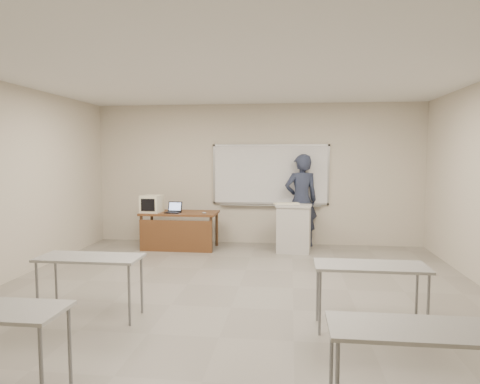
# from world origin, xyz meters

# --- Properties ---
(floor) EXTENTS (7.00, 8.00, 0.01)m
(floor) POSITION_xyz_m (0.00, 0.00, -0.01)
(floor) COLOR gray
(floor) RESTS_ON ground
(whiteboard) EXTENTS (2.48, 0.10, 1.31)m
(whiteboard) POSITION_xyz_m (0.30, 3.97, 1.48)
(whiteboard) COLOR white
(whiteboard) RESTS_ON floor
(student_desks) EXTENTS (4.40, 2.20, 0.73)m
(student_desks) POSITION_xyz_m (-0.00, -1.35, 0.67)
(student_desks) COLOR #9F9F99
(student_desks) RESTS_ON floor
(instructor_desk) EXTENTS (1.53, 0.77, 0.75)m
(instructor_desk) POSITION_xyz_m (-1.52, 3.19, 0.56)
(instructor_desk) COLOR brown
(instructor_desk) RESTS_ON floor
(podium) EXTENTS (0.67, 0.49, 0.94)m
(podium) POSITION_xyz_m (0.80, 3.20, 0.47)
(podium) COLOR #BDB8B3
(podium) RESTS_ON floor
(crt_monitor) EXTENTS (0.38, 0.43, 0.36)m
(crt_monitor) POSITION_xyz_m (-2.07, 3.20, 0.92)
(crt_monitor) COLOR beige
(crt_monitor) RESTS_ON instructor_desk
(laptop) EXTENTS (0.30, 0.27, 0.22)m
(laptop) POSITION_xyz_m (-1.62, 3.17, 0.80)
(laptop) COLOR black
(laptop) RESTS_ON instructor_desk
(mouse) EXTENTS (0.09, 0.06, 0.03)m
(mouse) POSITION_xyz_m (-0.97, 3.10, 0.77)
(mouse) COLOR #97999D
(mouse) RESTS_ON instructor_desk
(keyboard) EXTENTS (0.53, 0.28, 0.03)m
(keyboard) POSITION_xyz_m (0.65, 3.28, 0.96)
(keyboard) COLOR beige
(keyboard) RESTS_ON podium
(presenter) EXTENTS (0.81, 0.65, 1.94)m
(presenter) POSITION_xyz_m (0.95, 3.79, 0.97)
(presenter) COLOR black
(presenter) RESTS_ON floor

